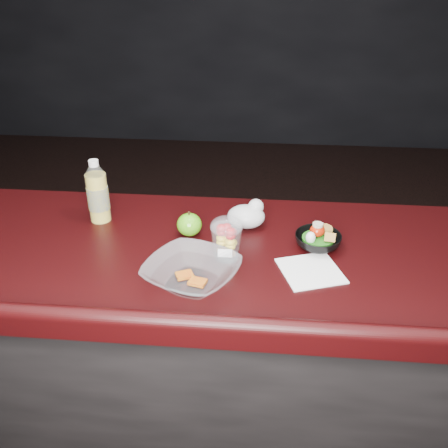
{
  "coord_description": "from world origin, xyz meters",
  "views": [
    {
      "loc": [
        0.19,
        -0.96,
        1.83
      ],
      "look_at": [
        0.07,
        0.32,
        1.1
      ],
      "focal_mm": 40.0,
      "sensor_mm": 36.0,
      "label": 1
    }
  ],
  "objects_px": {
    "lemonade_bottle": "(98,196)",
    "takeout_bowl": "(192,273)",
    "snack_bowl": "(318,240)",
    "green_apple": "(189,225)",
    "fruit_cup": "(226,238)"
  },
  "relations": [
    {
      "from": "green_apple",
      "to": "fruit_cup",
      "type": "bearing_deg",
      "value": -44.0
    },
    {
      "from": "lemonade_bottle",
      "to": "snack_bowl",
      "type": "xyz_separation_m",
      "value": [
        0.71,
        -0.11,
        -0.06
      ]
    },
    {
      "from": "lemonade_bottle",
      "to": "takeout_bowl",
      "type": "xyz_separation_m",
      "value": [
        0.35,
        -0.32,
        -0.06
      ]
    },
    {
      "from": "lemonade_bottle",
      "to": "green_apple",
      "type": "xyz_separation_m",
      "value": [
        0.31,
        -0.07,
        -0.05
      ]
    },
    {
      "from": "green_apple",
      "to": "snack_bowl",
      "type": "bearing_deg",
      "value": -5.55
    },
    {
      "from": "takeout_bowl",
      "to": "green_apple",
      "type": "bearing_deg",
      "value": 100.14
    },
    {
      "from": "snack_bowl",
      "to": "takeout_bowl",
      "type": "height_order",
      "value": "snack_bowl"
    },
    {
      "from": "lemonade_bottle",
      "to": "snack_bowl",
      "type": "distance_m",
      "value": 0.72
    },
    {
      "from": "lemonade_bottle",
      "to": "fruit_cup",
      "type": "xyz_separation_m",
      "value": [
        0.44,
        -0.19,
        -0.02
      ]
    },
    {
      "from": "lemonade_bottle",
      "to": "green_apple",
      "type": "bearing_deg",
      "value": -12.86
    },
    {
      "from": "lemonade_bottle",
      "to": "snack_bowl",
      "type": "bearing_deg",
      "value": -8.79
    },
    {
      "from": "lemonade_bottle",
      "to": "green_apple",
      "type": "height_order",
      "value": "lemonade_bottle"
    },
    {
      "from": "lemonade_bottle",
      "to": "takeout_bowl",
      "type": "height_order",
      "value": "lemonade_bottle"
    },
    {
      "from": "lemonade_bottle",
      "to": "fruit_cup",
      "type": "relative_size",
      "value": 1.6
    },
    {
      "from": "green_apple",
      "to": "takeout_bowl",
      "type": "bearing_deg",
      "value": -79.86
    }
  ]
}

